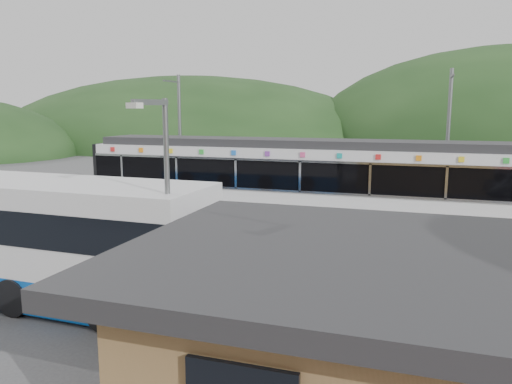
% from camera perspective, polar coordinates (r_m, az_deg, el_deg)
% --- Properties ---
extents(ground, '(120.00, 120.00, 0.00)m').
position_cam_1_polar(ground, '(18.34, -1.02, -6.80)').
color(ground, '#4C4C4F').
rests_on(ground, ground).
extents(hills, '(146.00, 149.00, 26.00)m').
position_cam_1_polar(hills, '(22.48, 18.78, -4.26)').
color(hills, '#1E3D19').
rests_on(hills, ground).
extents(platform, '(26.00, 3.20, 0.30)m').
position_cam_1_polar(platform, '(21.33, 1.93, -4.06)').
color(platform, '#9E9E99').
rests_on(platform, ground).
extents(yellow_line, '(26.00, 0.10, 0.01)m').
position_cam_1_polar(yellow_line, '(20.09, 0.88, -4.45)').
color(yellow_line, yellow).
rests_on(yellow_line, platform).
extents(train, '(20.44, 3.01, 3.74)m').
position_cam_1_polar(train, '(23.45, 4.74, 1.90)').
color(train, black).
rests_on(train, ground).
extents(catenary_mast_west, '(0.18, 1.80, 7.00)m').
position_cam_1_polar(catenary_mast_west, '(28.30, -8.72, 6.33)').
color(catenary_mast_west, slate).
rests_on(catenary_mast_west, ground).
extents(catenary_mast_east, '(0.18, 1.80, 7.00)m').
position_cam_1_polar(catenary_mast_east, '(25.23, 21.05, 5.46)').
color(catenary_mast_east, slate).
rests_on(catenary_mast_east, ground).
extents(station_shelter, '(9.20, 6.20, 3.00)m').
position_cam_1_polar(station_shelter, '(8.39, 18.24, -16.24)').
color(station_shelter, olive).
rests_on(station_shelter, ground).
extents(bus, '(12.00, 3.05, 3.26)m').
position_cam_1_polar(bus, '(15.62, -26.53, -4.73)').
color(bus, '#0B4FB3').
rests_on(bus, ground).
extents(pallet_stack, '(1.45, 1.35, 0.44)m').
position_cam_1_polar(pallet_stack, '(10.92, 25.71, -18.25)').
color(pallet_stack, '#937047').
rests_on(pallet_stack, ground).
extents(lamp_post, '(0.44, 1.01, 5.36)m').
position_cam_1_polar(lamp_post, '(11.24, -10.35, -0.49)').
color(lamp_post, slate).
rests_on(lamp_post, ground).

